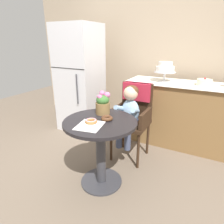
% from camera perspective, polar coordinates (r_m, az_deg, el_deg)
% --- Properties ---
extents(ground_plane, '(8.00, 8.00, 0.00)m').
position_cam_1_polar(ground_plane, '(2.26, -3.08, -19.70)').
color(ground_plane, '#6B5B4C').
extents(back_wall, '(4.80, 0.10, 2.70)m').
position_cam_1_polar(back_wall, '(3.45, 13.23, 18.06)').
color(back_wall, tan).
rests_on(back_wall, ground).
extents(cafe_table, '(0.72, 0.72, 0.72)m').
position_cam_1_polar(cafe_table, '(1.97, -3.36, -8.26)').
color(cafe_table, black).
rests_on(cafe_table, ground).
extents(wicker_chair, '(0.42, 0.45, 0.95)m').
position_cam_1_polar(wicker_chair, '(2.47, 6.46, 0.96)').
color(wicker_chair, '#332114').
rests_on(wicker_chair, ground).
extents(seated_child, '(0.27, 0.32, 0.73)m').
position_cam_1_polar(seated_child, '(2.32, 5.07, 0.73)').
color(seated_child, '#8CADCC').
rests_on(seated_child, ground).
extents(paper_napkin, '(0.26, 0.29, 0.00)m').
position_cam_1_polar(paper_napkin, '(1.78, -6.55, -3.97)').
color(paper_napkin, white).
rests_on(paper_napkin, cafe_table).
extents(donut_front, '(0.12, 0.12, 0.03)m').
position_cam_1_polar(donut_front, '(1.83, -6.15, -2.66)').
color(donut_front, '#936033').
rests_on(donut_front, cafe_table).
extents(donut_mid, '(0.11, 0.11, 0.04)m').
position_cam_1_polar(donut_mid, '(1.89, -1.49, -1.77)').
color(donut_mid, '#4C2D19').
rests_on(donut_mid, cafe_table).
extents(flower_vase, '(0.15, 0.15, 0.24)m').
position_cam_1_polar(flower_vase, '(2.03, -2.69, 2.50)').
color(flower_vase, brown).
rests_on(flower_vase, cafe_table).
extents(display_counter, '(1.56, 0.62, 0.90)m').
position_cam_1_polar(display_counter, '(2.97, 19.27, -0.52)').
color(display_counter, olive).
rests_on(display_counter, ground).
extents(tiered_cake_stand, '(0.30, 0.30, 0.28)m').
position_cam_1_polar(tiered_cake_stand, '(2.87, 15.29, 12.21)').
color(tiered_cake_stand, silver).
rests_on(tiered_cake_stand, display_counter).
extents(round_layer_cake, '(0.19, 0.19, 0.10)m').
position_cam_1_polar(round_layer_cake, '(2.81, 25.46, 7.85)').
color(round_layer_cake, beige).
rests_on(round_layer_cake, display_counter).
extents(refrigerator, '(0.64, 0.63, 1.70)m').
position_cam_1_polar(refrigerator, '(3.29, -9.37, 9.46)').
color(refrigerator, silver).
rests_on(refrigerator, ground).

